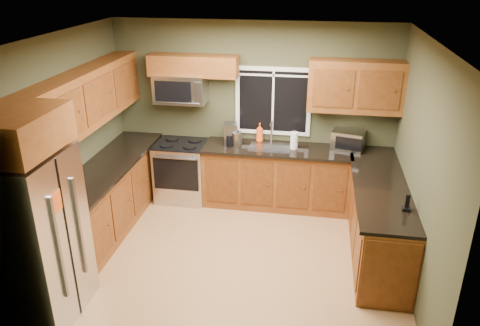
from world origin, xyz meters
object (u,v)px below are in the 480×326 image
(toaster_oven, at_px, (348,140))
(microwave, at_px, (181,89))
(paper_towel_roll, at_px, (294,140))
(range, at_px, (182,171))
(soap_bottle_a, at_px, (260,132))
(coffee_maker, at_px, (231,135))
(kettle, at_px, (237,138))
(soap_bottle_c, at_px, (235,135))
(refrigerator, at_px, (36,238))
(cordless_phone, at_px, (407,206))

(toaster_oven, bearing_deg, microwave, -179.76)
(paper_towel_roll, bearing_deg, range, -179.40)
(microwave, height_order, soap_bottle_a, microwave)
(coffee_maker, xyz_separation_m, kettle, (0.10, -0.06, -0.03))
(range, relative_size, paper_towel_roll, 3.35)
(paper_towel_roll, height_order, soap_bottle_c, paper_towel_roll)
(coffee_maker, height_order, paper_towel_roll, coffee_maker)
(microwave, bearing_deg, kettle, -10.07)
(refrigerator, bearing_deg, range, 76.03)
(range, height_order, soap_bottle_c, soap_bottle_c)
(refrigerator, bearing_deg, toaster_oven, 42.72)
(paper_towel_roll, relative_size, soap_bottle_c, 1.64)
(paper_towel_roll, bearing_deg, cordless_phone, -51.06)
(refrigerator, height_order, paper_towel_roll, refrigerator)
(refrigerator, relative_size, range, 1.92)
(range, xyz_separation_m, coffee_maker, (0.76, 0.04, 0.62))
(soap_bottle_c, xyz_separation_m, cordless_phone, (2.23, -1.86, -0.03))
(microwave, bearing_deg, coffee_maker, -7.05)
(soap_bottle_a, bearing_deg, coffee_maker, -155.31)
(microwave, height_order, paper_towel_roll, microwave)
(refrigerator, xyz_separation_m, coffee_maker, (1.45, 2.81, 0.19))
(kettle, xyz_separation_m, cordless_phone, (2.17, -1.61, -0.06))
(toaster_oven, bearing_deg, kettle, -174.17)
(range, distance_m, toaster_oven, 2.55)
(coffee_maker, bearing_deg, soap_bottle_a, 24.69)
(paper_towel_roll, xyz_separation_m, soap_bottle_a, (-0.53, 0.21, 0.02))
(coffee_maker, relative_size, cordless_phone, 1.67)
(microwave, xyz_separation_m, soap_bottle_c, (0.80, 0.09, -0.70))
(refrigerator, distance_m, soap_bottle_c, 3.35)
(kettle, relative_size, paper_towel_roll, 0.95)
(range, distance_m, microwave, 1.27)
(microwave, distance_m, kettle, 1.10)
(cordless_phone, bearing_deg, microwave, 149.79)
(range, bearing_deg, soap_bottle_c, 16.07)
(soap_bottle_a, xyz_separation_m, cordless_phone, (1.86, -1.86, -0.09))
(range, xyz_separation_m, toaster_oven, (2.47, 0.15, 0.61))
(refrigerator, relative_size, toaster_oven, 3.56)
(refrigerator, xyz_separation_m, cordless_phone, (3.72, 1.14, 0.10))
(coffee_maker, distance_m, kettle, 0.12)
(toaster_oven, relative_size, paper_towel_roll, 1.81)
(cordless_phone, bearing_deg, refrigerator, -162.94)
(refrigerator, relative_size, paper_towel_roll, 6.44)
(range, relative_size, kettle, 3.52)
(soap_bottle_a, xyz_separation_m, soap_bottle_c, (-0.37, 0.00, -0.06))
(paper_towel_roll, relative_size, cordless_phone, 1.45)
(range, height_order, cordless_phone, cordless_phone)
(coffee_maker, relative_size, soap_bottle_a, 1.12)
(soap_bottle_c, bearing_deg, soap_bottle_a, 0.00)
(refrigerator, bearing_deg, soap_bottle_c, 63.60)
(kettle, xyz_separation_m, soap_bottle_c, (-0.06, 0.25, -0.04))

